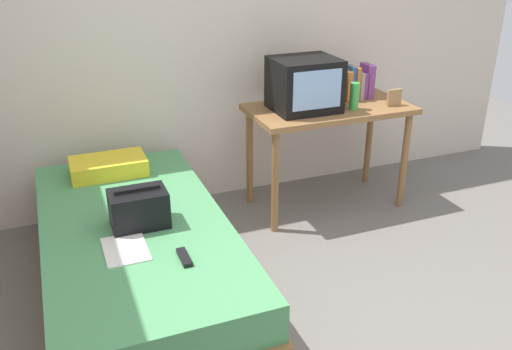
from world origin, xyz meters
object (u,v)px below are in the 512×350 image
(picture_frame, at_px, (394,98))
(magazine, at_px, (126,249))
(desk, at_px, (329,120))
(pillow, at_px, (108,166))
(handbag, at_px, (139,209))
(tv, at_px, (304,84))
(water_bottle, at_px, (354,96))
(remote_dark, at_px, (184,257))
(book_row, at_px, (356,83))
(bed, at_px, (138,259))

(picture_frame, distance_m, magazine, 2.21)
(magazine, bearing_deg, desk, 29.27)
(pillow, bearing_deg, handbag, -85.26)
(handbag, bearing_deg, picture_frame, 15.34)
(desk, height_order, tv, tv)
(tv, bearing_deg, water_bottle, -20.59)
(remote_dark, bearing_deg, tv, 43.30)
(desk, distance_m, water_bottle, 0.26)
(picture_frame, relative_size, magazine, 0.41)
(tv, distance_m, remote_dark, 1.66)
(pillow, height_order, remote_dark, pillow)
(desk, height_order, pillow, desk)
(tv, relative_size, pillow, 0.93)
(pillow, bearing_deg, book_row, 1.59)
(tv, distance_m, handbag, 1.51)
(water_bottle, distance_m, magazine, 1.95)
(picture_frame, relative_size, pillow, 0.25)
(pillow, bearing_deg, magazine, -93.10)
(bed, distance_m, water_bottle, 1.84)
(water_bottle, relative_size, picture_frame, 1.58)
(bed, height_order, picture_frame, picture_frame)
(handbag, distance_m, remote_dark, 0.44)
(bed, relative_size, water_bottle, 10.52)
(picture_frame, relative_size, handbag, 0.40)
(bed, distance_m, picture_frame, 2.11)
(tv, height_order, pillow, tv)
(tv, relative_size, book_row, 1.77)
(magazine, bearing_deg, water_bottle, 24.16)
(bed, height_order, handbag, handbag)
(handbag, bearing_deg, bed, 116.64)
(remote_dark, bearing_deg, desk, 38.71)
(book_row, height_order, handbag, book_row)
(tv, relative_size, magazine, 1.52)
(desk, relative_size, magazine, 4.00)
(desk, bearing_deg, pillow, 177.64)
(magazine, bearing_deg, picture_frame, 20.12)
(desk, distance_m, handbag, 1.65)
(water_bottle, relative_size, handbag, 0.63)
(book_row, height_order, magazine, book_row)
(book_row, distance_m, handbag, 1.98)
(tv, relative_size, remote_dark, 2.82)
(book_row, relative_size, handbag, 0.83)
(handbag, bearing_deg, desk, 24.54)
(tv, height_order, water_bottle, tv)
(magazine, height_order, remote_dark, remote_dark)
(magazine, bearing_deg, pillow, 86.90)
(handbag, bearing_deg, water_bottle, 19.02)
(handbag, height_order, remote_dark, handbag)
(picture_frame, relative_size, remote_dark, 0.77)
(desk, xyz_separation_m, pillow, (-1.56, 0.06, -0.14))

